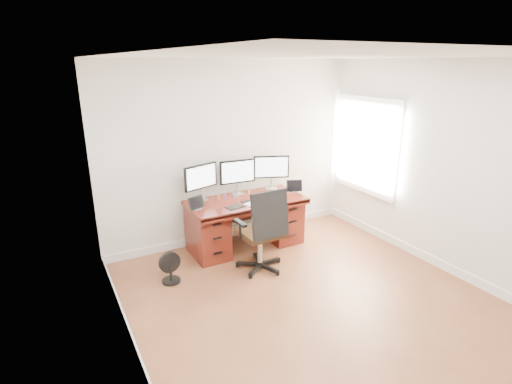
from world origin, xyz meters
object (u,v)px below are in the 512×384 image
keyboard (253,203)px  office_chair (262,244)px  monitor_center (238,173)px  desk (245,221)px  floor_fan (170,268)px

keyboard → office_chair: bearing=-127.3°
monitor_center → keyboard: 0.57m
desk → keyboard: bearing=-86.6°
desk → keyboard: 0.42m
office_chair → floor_fan: (-1.16, 0.27, -0.18)m
floor_fan → monitor_center: bearing=21.9°
floor_fan → monitor_center: monitor_center is taller
desk → office_chair: office_chair is taller
office_chair → floor_fan: bearing=164.7°
desk → floor_fan: size_ratio=4.24×
desk → office_chair: size_ratio=1.49×
desk → office_chair: 0.76m
desk → monitor_center: bearing=90.0°
office_chair → monitor_center: size_ratio=2.08×
monitor_center → keyboard: (0.01, -0.47, -0.33)m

